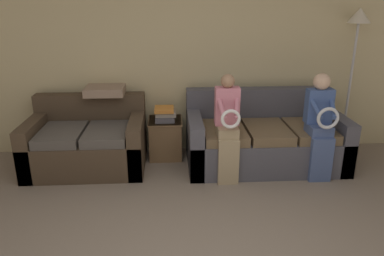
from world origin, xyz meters
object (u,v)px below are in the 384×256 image
(child_left_seated, at_px, (228,124))
(child_right_seated, at_px, (320,122))
(couch_side, at_px, (88,143))
(throw_pillow, at_px, (106,90))
(couch_main, at_px, (263,139))
(side_shelf, at_px, (165,137))
(floor_lamp, at_px, (357,37))
(book_stack, at_px, (165,114))

(child_left_seated, xyz_separation_m, child_right_seated, (1.04, 0.00, 0.01))
(couch_side, relative_size, throw_pillow, 2.88)
(couch_main, relative_size, child_right_seated, 1.58)
(couch_main, relative_size, side_shelf, 3.80)
(child_right_seated, relative_size, throw_pillow, 2.51)
(couch_main, distance_m, child_right_seated, 0.75)
(couch_side, height_order, child_right_seated, child_right_seated)
(couch_side, relative_size, floor_lamp, 0.74)
(couch_side, relative_size, child_right_seated, 1.15)
(child_right_seated, distance_m, throw_pillow, 2.60)
(couch_main, height_order, child_right_seated, child_right_seated)
(couch_side, distance_m, child_right_seated, 2.74)
(child_right_seated, bearing_deg, couch_main, 141.35)
(couch_main, xyz_separation_m, side_shelf, (-1.22, 0.27, -0.05))
(couch_main, xyz_separation_m, couch_side, (-2.16, 0.03, -0.01))
(floor_lamp, distance_m, throw_pillow, 3.19)
(child_left_seated, bearing_deg, couch_side, 164.76)
(book_stack, bearing_deg, child_right_seated, -21.64)
(book_stack, distance_m, throw_pillow, 0.80)
(couch_main, height_order, child_left_seated, child_left_seated)
(side_shelf, xyz_separation_m, book_stack, (0.00, 0.00, 0.32))
(couch_side, xyz_separation_m, child_left_seated, (1.64, -0.45, 0.35))
(throw_pillow, bearing_deg, side_shelf, -7.53)
(side_shelf, xyz_separation_m, floor_lamp, (2.39, 0.05, 1.26))
(child_left_seated, bearing_deg, couch_main, 38.71)
(child_left_seated, xyz_separation_m, side_shelf, (-0.70, 0.69, -0.40))
(couch_main, height_order, book_stack, couch_main)
(book_stack, relative_size, floor_lamp, 0.16)
(side_shelf, xyz_separation_m, throw_pillow, (-0.74, 0.10, 0.62))
(book_stack, bearing_deg, child_left_seated, -44.77)
(side_shelf, bearing_deg, child_left_seated, -44.56)
(couch_side, bearing_deg, side_shelf, 14.29)
(child_right_seated, xyz_separation_m, side_shelf, (-1.74, 0.68, -0.41))
(child_right_seated, height_order, side_shelf, child_right_seated)
(side_shelf, relative_size, floor_lamp, 0.27)
(child_right_seated, relative_size, book_stack, 4.00)
(child_right_seated, distance_m, floor_lamp, 1.30)
(couch_main, height_order, couch_side, couch_main)
(couch_main, bearing_deg, book_stack, 167.37)
(couch_main, distance_m, couch_side, 2.16)
(couch_side, relative_size, book_stack, 4.59)
(book_stack, bearing_deg, side_shelf, -111.92)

